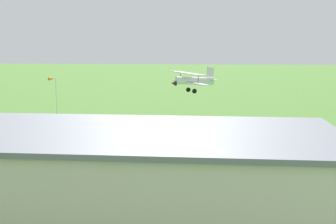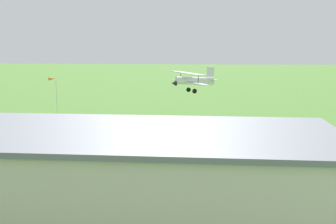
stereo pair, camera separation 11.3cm
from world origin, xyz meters
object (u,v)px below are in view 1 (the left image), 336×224
hangar (85,177)px  biplane (193,80)px  windsock (52,82)px  person_by_parked_cars (237,155)px

hangar → biplane: size_ratio=4.18×
hangar → windsock: (18.48, -45.53, 2.46)m
person_by_parked_cars → windsock: windsock is taller
windsock → hangar: bearing=112.1°
person_by_parked_cars → hangar: bearing=51.9°
hangar → person_by_parked_cars: bearing=-128.1°
biplane → person_by_parked_cars: size_ratio=4.85×
hangar → person_by_parked_cars: hangar is taller
biplane → windsock: 30.84m
biplane → hangar: bearing=75.7°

